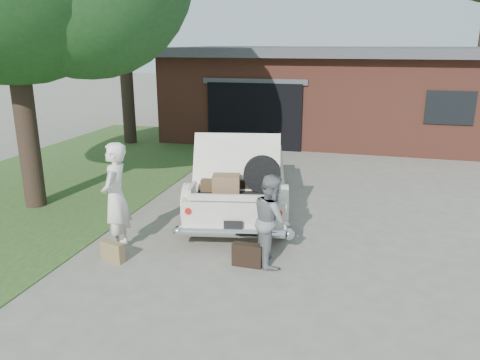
# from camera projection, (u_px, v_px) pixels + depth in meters

# --- Properties ---
(ground) EXTENTS (90.00, 90.00, 0.00)m
(ground) POSITION_uv_depth(u_px,v_px,m) (231.00, 250.00, 8.12)
(ground) COLOR gray
(ground) RESTS_ON ground
(grass_strip) EXTENTS (6.00, 16.00, 0.02)m
(grass_strip) POSITION_uv_depth(u_px,v_px,m) (62.00, 180.00, 12.27)
(grass_strip) COLOR #2D4C1E
(grass_strip) RESTS_ON ground
(house) EXTENTS (12.80, 7.80, 3.30)m
(house) POSITION_uv_depth(u_px,v_px,m) (338.00, 91.00, 18.02)
(house) COLOR brown
(house) RESTS_ON ground
(sedan) EXTENTS (2.76, 5.08, 1.87)m
(sedan) POSITION_uv_depth(u_px,v_px,m) (242.00, 176.00, 10.05)
(sedan) COLOR silver
(sedan) RESTS_ON ground
(woman_left) EXTENTS (0.56, 0.76, 1.89)m
(woman_left) POSITION_uv_depth(u_px,v_px,m) (116.00, 197.00, 7.91)
(woman_left) COLOR white
(woman_left) RESTS_ON ground
(woman_right) EXTENTS (0.80, 0.89, 1.49)m
(woman_right) POSITION_uv_depth(u_px,v_px,m) (272.00, 220.00, 7.46)
(woman_right) COLOR slate
(woman_right) RESTS_ON ground
(suitcase_left) EXTENTS (0.45, 0.25, 0.33)m
(suitcase_left) POSITION_uv_depth(u_px,v_px,m) (113.00, 252.00, 7.67)
(suitcase_left) COLOR olive
(suitcase_left) RESTS_ON ground
(suitcase_right) EXTENTS (0.49, 0.17, 0.38)m
(suitcase_right) POSITION_uv_depth(u_px,v_px,m) (247.00, 255.00, 7.49)
(suitcase_right) COLOR black
(suitcase_right) RESTS_ON ground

